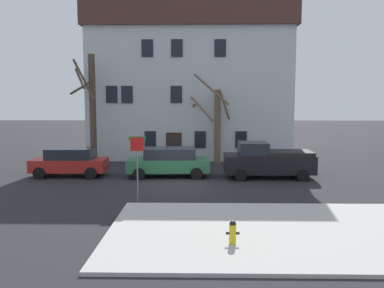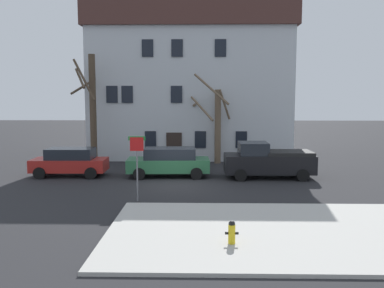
{
  "view_description": "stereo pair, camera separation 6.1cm",
  "coord_description": "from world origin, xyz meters",
  "px_view_note": "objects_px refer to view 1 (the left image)",
  "views": [
    {
      "loc": [
        1.2,
        -21.54,
        4.64
      ],
      "look_at": [
        0.75,
        1.75,
        1.98
      ],
      "focal_mm": 38.91,
      "sensor_mm": 36.0,
      "label": 1
    },
    {
      "loc": [
        1.26,
        -21.54,
        4.64
      ],
      "look_at": [
        0.75,
        1.75,
        1.98
      ],
      "focal_mm": 38.91,
      "sensor_mm": 36.0,
      "label": 2
    }
  ],
  "objects_px": {
    "car_red_wagon": "(70,162)",
    "fire_hydrant": "(233,232)",
    "car_green_wagon": "(169,162)",
    "pickup_truck_black": "(268,161)",
    "bicycle_leaning": "(86,158)",
    "street_sign_pole": "(137,156)",
    "tree_bare_near": "(92,107)",
    "building_main": "(190,81)",
    "tree_bare_mid": "(216,121)"
  },
  "relations": [
    {
      "from": "building_main",
      "to": "street_sign_pole",
      "type": "distance_m",
      "value": 15.0
    },
    {
      "from": "pickup_truck_black",
      "to": "fire_hydrant",
      "type": "height_order",
      "value": "pickup_truck_black"
    },
    {
      "from": "car_red_wagon",
      "to": "fire_hydrant",
      "type": "height_order",
      "value": "car_red_wagon"
    },
    {
      "from": "car_red_wagon",
      "to": "street_sign_pole",
      "type": "relative_size",
      "value": 1.48
    },
    {
      "from": "building_main",
      "to": "fire_hydrant",
      "type": "xyz_separation_m",
      "value": [
        1.79,
        -20.03,
        -5.36
      ]
    },
    {
      "from": "car_red_wagon",
      "to": "bicycle_leaning",
      "type": "relative_size",
      "value": 2.49
    },
    {
      "from": "tree_bare_near",
      "to": "fire_hydrant",
      "type": "height_order",
      "value": "tree_bare_near"
    },
    {
      "from": "street_sign_pole",
      "to": "fire_hydrant",
      "type": "bearing_deg",
      "value": -56.22
    },
    {
      "from": "tree_bare_mid",
      "to": "pickup_truck_black",
      "type": "distance_m",
      "value": 6.27
    },
    {
      "from": "building_main",
      "to": "pickup_truck_black",
      "type": "bearing_deg",
      "value": -62.33
    },
    {
      "from": "tree_bare_near",
      "to": "fire_hydrant",
      "type": "distance_m",
      "value": 18.13
    },
    {
      "from": "car_red_wagon",
      "to": "fire_hydrant",
      "type": "distance_m",
      "value": 14.27
    },
    {
      "from": "car_red_wagon",
      "to": "bicycle_leaning",
      "type": "xyz_separation_m",
      "value": [
        -0.36,
        4.69,
        -0.5
      ]
    },
    {
      "from": "building_main",
      "to": "tree_bare_mid",
      "type": "xyz_separation_m",
      "value": [
        1.88,
        -3.65,
        -2.87
      ]
    },
    {
      "from": "car_red_wagon",
      "to": "pickup_truck_black",
      "type": "bearing_deg",
      "value": -1.18
    },
    {
      "from": "car_green_wagon",
      "to": "pickup_truck_black",
      "type": "distance_m",
      "value": 5.71
    },
    {
      "from": "tree_bare_near",
      "to": "tree_bare_mid",
      "type": "distance_m",
      "value": 8.56
    },
    {
      "from": "car_red_wagon",
      "to": "fire_hydrant",
      "type": "relative_size",
      "value": 5.95
    },
    {
      "from": "tree_bare_mid",
      "to": "pickup_truck_black",
      "type": "xyz_separation_m",
      "value": [
        2.78,
        -5.25,
        -1.99
      ]
    },
    {
      "from": "car_green_wagon",
      "to": "building_main",
      "type": "bearing_deg",
      "value": 83.11
    },
    {
      "from": "building_main",
      "to": "tree_bare_mid",
      "type": "bearing_deg",
      "value": -62.68
    },
    {
      "from": "fire_hydrant",
      "to": "street_sign_pole",
      "type": "height_order",
      "value": "street_sign_pole"
    },
    {
      "from": "pickup_truck_black",
      "to": "fire_hydrant",
      "type": "relative_size",
      "value": 7.01
    },
    {
      "from": "pickup_truck_black",
      "to": "building_main",
      "type": "bearing_deg",
      "value": 117.67
    },
    {
      "from": "building_main",
      "to": "car_red_wagon",
      "type": "height_order",
      "value": "building_main"
    },
    {
      "from": "tree_bare_near",
      "to": "tree_bare_mid",
      "type": "xyz_separation_m",
      "value": [
        8.48,
        0.68,
        -0.97
      ]
    },
    {
      "from": "tree_bare_near",
      "to": "car_green_wagon",
      "type": "relative_size",
      "value": 1.55
    },
    {
      "from": "fire_hydrant",
      "to": "car_red_wagon",
      "type": "bearing_deg",
      "value": 127.16
    },
    {
      "from": "building_main",
      "to": "fire_hydrant",
      "type": "relative_size",
      "value": 21.21
    },
    {
      "from": "building_main",
      "to": "pickup_truck_black",
      "type": "distance_m",
      "value": 11.16
    },
    {
      "from": "car_red_wagon",
      "to": "building_main",
      "type": "bearing_deg",
      "value": 51.73
    },
    {
      "from": "car_red_wagon",
      "to": "car_green_wagon",
      "type": "height_order",
      "value": "car_green_wagon"
    },
    {
      "from": "tree_bare_near",
      "to": "pickup_truck_black",
      "type": "height_order",
      "value": "tree_bare_near"
    },
    {
      "from": "tree_bare_mid",
      "to": "pickup_truck_black",
      "type": "bearing_deg",
      "value": -62.08
    },
    {
      "from": "street_sign_pole",
      "to": "bicycle_leaning",
      "type": "relative_size",
      "value": 1.68
    },
    {
      "from": "tree_bare_near",
      "to": "fire_hydrant",
      "type": "relative_size",
      "value": 10.33
    },
    {
      "from": "tree_bare_near",
      "to": "car_red_wagon",
      "type": "distance_m",
      "value": 5.32
    },
    {
      "from": "tree_bare_near",
      "to": "street_sign_pole",
      "type": "bearing_deg",
      "value": -65.42
    },
    {
      "from": "pickup_truck_black",
      "to": "tree_bare_near",
      "type": "bearing_deg",
      "value": 157.92
    },
    {
      "from": "bicycle_leaning",
      "to": "pickup_truck_black",
      "type": "bearing_deg",
      "value": -22.57
    },
    {
      "from": "street_sign_pole",
      "to": "car_green_wagon",
      "type": "bearing_deg",
      "value": 80.49
    },
    {
      "from": "fire_hydrant",
      "to": "street_sign_pole",
      "type": "xyz_separation_m",
      "value": [
        -3.79,
        5.67,
        1.53
      ]
    },
    {
      "from": "pickup_truck_black",
      "to": "bicycle_leaning",
      "type": "xyz_separation_m",
      "value": [
        -11.86,
        4.93,
        -0.63
      ]
    },
    {
      "from": "tree_bare_mid",
      "to": "pickup_truck_black",
      "type": "height_order",
      "value": "tree_bare_mid"
    },
    {
      "from": "fire_hydrant",
      "to": "bicycle_leaning",
      "type": "height_order",
      "value": "bicycle_leaning"
    },
    {
      "from": "car_green_wagon",
      "to": "car_red_wagon",
      "type": "bearing_deg",
      "value": -179.78
    },
    {
      "from": "tree_bare_near",
      "to": "bicycle_leaning",
      "type": "relative_size",
      "value": 4.33
    },
    {
      "from": "street_sign_pole",
      "to": "building_main",
      "type": "bearing_deg",
      "value": 82.06
    },
    {
      "from": "building_main",
      "to": "bicycle_leaning",
      "type": "height_order",
      "value": "building_main"
    },
    {
      "from": "building_main",
      "to": "bicycle_leaning",
      "type": "bearing_deg",
      "value": -151.13
    }
  ]
}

